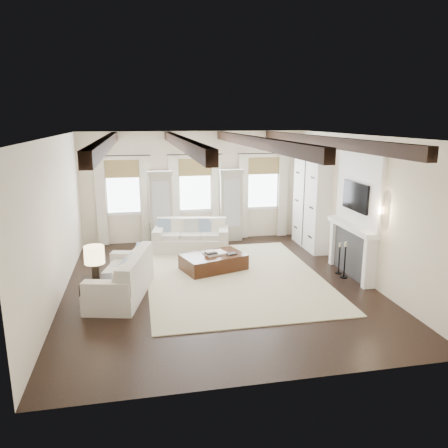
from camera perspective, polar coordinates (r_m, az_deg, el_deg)
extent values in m
plane|color=black|center=(9.67, -0.75, -7.90)|extent=(7.50, 7.50, 0.00)
cube|color=#F7E8CC|center=(12.85, -3.83, 4.87)|extent=(6.50, 0.04, 3.20)
cube|color=#F7E8CC|center=(5.69, 6.13, -6.43)|extent=(6.50, 0.04, 3.20)
cube|color=#F7E8CC|center=(9.20, -21.11, 0.49)|extent=(0.04, 7.50, 3.20)
cube|color=#F7E8CC|center=(10.29, 17.33, 2.09)|extent=(0.04, 7.50, 3.20)
cube|color=white|center=(9.00, -0.82, 11.42)|extent=(6.50, 7.50, 0.04)
cube|color=black|center=(8.88, -15.15, 10.15)|extent=(0.16, 7.40, 0.22)
cube|color=black|center=(8.90, -5.65, 10.56)|extent=(0.16, 7.40, 0.22)
cube|color=black|center=(9.17, 3.88, 10.68)|extent=(0.16, 7.40, 0.22)
cube|color=black|center=(9.65, 12.37, 10.54)|extent=(0.16, 7.40, 0.22)
cube|color=white|center=(12.72, -13.05, 4.69)|extent=(0.90, 0.03, 1.45)
cube|color=olive|center=(12.59, -13.18, 7.03)|extent=(0.94, 0.04, 0.50)
cube|color=white|center=(12.72, -15.76, 2.79)|extent=(0.28, 0.08, 2.50)
cube|color=white|center=(12.67, -10.16, 3.06)|extent=(0.28, 0.08, 2.50)
cylinder|color=black|center=(12.50, -13.28, 8.69)|extent=(1.60, 0.02, 0.02)
cube|color=white|center=(12.81, -3.82, 5.07)|extent=(0.90, 0.03, 1.45)
cube|color=olive|center=(12.69, -3.82, 7.40)|extent=(0.94, 0.04, 0.50)
cube|color=white|center=(12.71, -6.51, 3.21)|extent=(0.28, 0.08, 2.50)
cube|color=white|center=(12.87, -0.99, 3.43)|extent=(0.28, 0.08, 2.50)
cylinder|color=black|center=(12.60, -3.82, 9.05)|extent=(1.60, 0.02, 0.02)
cube|color=white|center=(13.23, 5.05, 5.32)|extent=(0.90, 0.03, 1.45)
cube|color=olive|center=(13.11, 5.18, 7.58)|extent=(0.94, 0.04, 0.50)
cube|color=white|center=(13.04, 2.52, 3.55)|extent=(0.28, 0.08, 2.50)
cube|color=white|center=(13.38, 7.70, 3.70)|extent=(0.28, 0.08, 2.50)
cylinder|color=black|center=(13.03, 5.27, 9.17)|extent=(1.60, 0.02, 0.02)
cube|color=#AAA594|center=(12.65, -8.27, 1.86)|extent=(0.64, 0.38, 2.00)
cube|color=#B2B7BA|center=(12.42, -8.24, 2.36)|extent=(0.48, 0.02, 1.40)
cube|color=#AAA594|center=(12.48, -8.44, 6.63)|extent=(0.70, 0.42, 0.12)
cube|color=#AAA594|center=(12.91, 0.85, 2.24)|extent=(0.64, 0.38, 2.00)
cube|color=#B2B7BA|center=(12.69, 1.04, 2.73)|extent=(0.48, 0.02, 1.40)
cube|color=#AAA594|center=(12.75, 0.87, 6.92)|extent=(0.70, 0.42, 0.12)
cube|color=#2B2B2D|center=(10.50, 16.49, -3.54)|extent=(0.18, 1.50, 1.10)
cube|color=black|center=(10.53, 16.29, -4.34)|extent=(0.10, 0.90, 0.70)
cube|color=white|center=(9.80, 18.49, -4.92)|extent=(0.26, 0.14, 1.10)
cube|color=white|center=(11.18, 14.38, -2.37)|extent=(0.26, 0.14, 1.10)
cube|color=white|center=(10.31, 16.37, -0.33)|extent=(0.32, 1.90, 0.12)
cube|color=white|center=(10.18, 17.28, 4.84)|extent=(0.10, 1.90, 1.80)
cube|color=black|center=(10.19, 16.83, 3.45)|extent=(0.07, 1.10, 0.64)
cylinder|color=#FFD899|center=(9.32, 19.88, 1.69)|extent=(0.10, 0.10, 0.14)
cube|color=silver|center=(12.35, 11.26, 2.64)|extent=(0.40, 1.70, 2.50)
cube|color=black|center=(12.27, 10.35, 2.61)|extent=(0.01, 0.02, 2.40)
cube|color=beige|center=(10.08, 1.29, -6.91)|extent=(3.90, 5.01, 0.02)
cube|color=silver|center=(12.01, -4.31, -2.64)|extent=(2.15, 1.26, 0.38)
cube|color=silver|center=(12.23, -4.24, -0.24)|extent=(1.93, 0.56, 0.48)
cube|color=silver|center=(12.01, -8.55, -1.18)|extent=(0.40, 0.90, 0.25)
cube|color=silver|center=(11.90, -0.08, -1.17)|extent=(0.40, 0.90, 0.25)
cube|color=silver|center=(11.94, -7.02, -1.51)|extent=(0.63, 0.67, 0.13)
cube|color=silver|center=(11.89, -4.34, -1.51)|extent=(0.63, 0.67, 0.13)
cube|color=silver|center=(11.87, -1.65, -1.50)|extent=(0.63, 0.67, 0.13)
cube|color=#6982A0|center=(12.14, -7.69, -0.30)|extent=(0.44, 0.28, 0.42)
cube|color=silver|center=(12.10, -6.00, -0.29)|extent=(0.44, 0.28, 0.42)
cube|color=beige|center=(12.07, -4.29, -0.29)|extent=(0.44, 0.28, 0.42)
cube|color=#6982A0|center=(12.05, -2.58, -0.28)|extent=(0.44, 0.28, 0.42)
cube|color=silver|center=(12.05, -0.87, -0.28)|extent=(0.44, 0.28, 0.42)
cube|color=silver|center=(9.26, -13.31, -7.97)|extent=(1.40, 2.24, 0.39)
cube|color=silver|center=(9.02, -11.25, -5.44)|extent=(0.68, 1.97, 0.49)
cube|color=silver|center=(9.98, -12.03, -4.33)|extent=(0.92, 0.46, 0.26)
cube|color=silver|center=(8.33, -15.10, -8.14)|extent=(0.92, 0.46, 0.26)
cube|color=silver|center=(9.70, -12.78, -5.26)|extent=(0.71, 0.68, 0.14)
cube|color=silver|center=(9.18, -13.70, -6.40)|extent=(0.71, 0.68, 0.14)
cube|color=silver|center=(8.67, -14.73, -7.68)|extent=(0.71, 0.68, 0.14)
cube|color=#6982A0|center=(9.73, -11.21, -3.83)|extent=(0.31, 0.45, 0.43)
cube|color=silver|center=(9.39, -11.73, -4.50)|extent=(0.31, 0.45, 0.43)
cube|color=beige|center=(9.05, -12.29, -5.23)|extent=(0.31, 0.45, 0.43)
cube|color=#6982A0|center=(8.71, -12.90, -6.01)|extent=(0.31, 0.45, 0.43)
cube|color=silver|center=(8.38, -13.55, -6.84)|extent=(0.31, 0.45, 0.43)
cube|color=black|center=(10.51, -1.39, -5.01)|extent=(1.66, 1.31, 0.38)
cube|color=white|center=(10.51, -1.20, -3.81)|extent=(0.59, 0.52, 0.04)
cube|color=#262628|center=(10.38, -1.70, -3.79)|extent=(0.31, 0.27, 0.04)
cube|color=beige|center=(10.37, -1.85, -3.61)|extent=(0.26, 0.23, 0.03)
cube|color=#262628|center=(10.47, 0.95, -3.90)|extent=(0.28, 0.25, 0.03)
cube|color=black|center=(8.81, -16.25, -8.65)|extent=(0.58, 0.58, 0.58)
cylinder|color=black|center=(8.66, -16.44, -5.92)|extent=(0.15, 0.15, 0.31)
cylinder|color=#F9D89E|center=(8.56, -16.59, -3.87)|extent=(0.38, 0.38, 0.34)
cube|color=black|center=(12.97, -8.75, -0.99)|extent=(0.42, 0.42, 0.63)
cylinder|color=black|center=(12.86, -8.82, 1.04)|extent=(0.15, 0.15, 0.31)
cylinder|color=#F9D89E|center=(12.79, -8.87, 2.45)|extent=(0.38, 0.38, 0.33)
cylinder|color=black|center=(10.43, 15.36, -6.70)|extent=(0.17, 0.17, 0.02)
cylinder|color=black|center=(10.32, 15.49, -4.79)|extent=(0.03, 0.03, 0.75)
cylinder|color=beige|center=(10.20, 15.64, -2.56)|extent=(0.06, 0.06, 0.11)
cylinder|color=black|center=(10.67, 14.71, -6.21)|extent=(0.15, 0.15, 0.02)
cylinder|color=black|center=(10.56, 14.81, -4.57)|extent=(0.03, 0.03, 0.66)
cylinder|color=beige|center=(10.46, 14.93, -2.65)|extent=(0.06, 0.06, 0.09)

